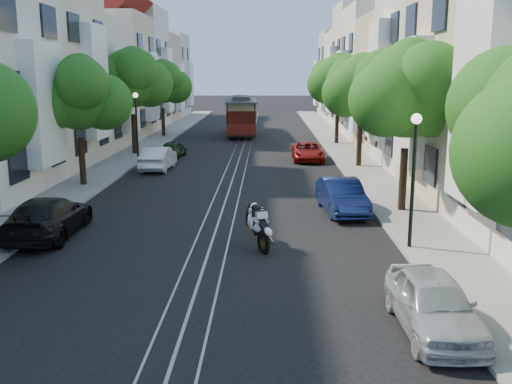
# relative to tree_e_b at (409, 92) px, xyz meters

# --- Properties ---
(ground) EXTENTS (200.00, 200.00, 0.00)m
(ground) POSITION_rel_tree_e_b_xyz_m (-7.26, 19.02, -4.73)
(ground) COLOR black
(ground) RESTS_ON ground
(sidewalk_east) EXTENTS (2.50, 80.00, 0.12)m
(sidewalk_east) POSITION_rel_tree_e_b_xyz_m (-0.01, 19.02, -4.67)
(sidewalk_east) COLOR gray
(sidewalk_east) RESTS_ON ground
(sidewalk_west) EXTENTS (2.50, 80.00, 0.12)m
(sidewalk_west) POSITION_rel_tree_e_b_xyz_m (-14.51, 19.02, -4.67)
(sidewalk_west) COLOR gray
(sidewalk_west) RESTS_ON ground
(rail_left) EXTENTS (0.06, 80.00, 0.02)m
(rail_left) POSITION_rel_tree_e_b_xyz_m (-7.81, 19.02, -4.72)
(rail_left) COLOR gray
(rail_left) RESTS_ON ground
(rail_slot) EXTENTS (0.06, 80.00, 0.02)m
(rail_slot) POSITION_rel_tree_e_b_xyz_m (-7.26, 19.02, -4.72)
(rail_slot) COLOR gray
(rail_slot) RESTS_ON ground
(rail_right) EXTENTS (0.06, 80.00, 0.02)m
(rail_right) POSITION_rel_tree_e_b_xyz_m (-6.71, 19.02, -4.72)
(rail_right) COLOR gray
(rail_right) RESTS_ON ground
(lane_line) EXTENTS (0.08, 80.00, 0.01)m
(lane_line) POSITION_rel_tree_e_b_xyz_m (-7.26, 19.02, -4.73)
(lane_line) COLOR tan
(lane_line) RESTS_ON ground
(townhouses_east) EXTENTS (7.75, 72.00, 12.00)m
(townhouses_east) POSITION_rel_tree_e_b_xyz_m (4.61, 18.94, 0.45)
(townhouses_east) COLOR beige
(townhouses_east) RESTS_ON ground
(townhouses_west) EXTENTS (7.75, 72.00, 11.76)m
(townhouses_west) POSITION_rel_tree_e_b_xyz_m (-19.13, 18.94, 0.35)
(townhouses_west) COLOR silver
(townhouses_west) RESTS_ON ground
(tree_e_b) EXTENTS (4.93, 4.08, 6.68)m
(tree_e_b) POSITION_rel_tree_e_b_xyz_m (0.00, 0.00, 0.00)
(tree_e_b) COLOR black
(tree_e_b) RESTS_ON ground
(tree_e_c) EXTENTS (4.84, 3.99, 6.52)m
(tree_e_c) POSITION_rel_tree_e_b_xyz_m (-0.00, 11.00, -0.13)
(tree_e_c) COLOR black
(tree_e_c) RESTS_ON ground
(tree_e_d) EXTENTS (5.01, 4.16, 6.85)m
(tree_e_d) POSITION_rel_tree_e_b_xyz_m (0.00, 22.00, 0.13)
(tree_e_d) COLOR black
(tree_e_d) RESTS_ON ground
(tree_w_b) EXTENTS (4.72, 3.87, 6.27)m
(tree_w_b) POSITION_rel_tree_e_b_xyz_m (-14.40, 5.00, -0.34)
(tree_w_b) COLOR black
(tree_w_b) RESTS_ON ground
(tree_w_c) EXTENTS (5.13, 4.28, 7.09)m
(tree_w_c) POSITION_rel_tree_e_b_xyz_m (-14.40, 16.00, 0.34)
(tree_w_c) COLOR black
(tree_w_c) RESTS_ON ground
(tree_w_d) EXTENTS (4.84, 3.99, 6.52)m
(tree_w_d) POSITION_rel_tree_e_b_xyz_m (-14.40, 27.00, -0.13)
(tree_w_d) COLOR black
(tree_w_d) RESTS_ON ground
(lamp_east) EXTENTS (0.32, 0.32, 4.16)m
(lamp_east) POSITION_rel_tree_e_b_xyz_m (-0.96, -4.98, -1.89)
(lamp_east) COLOR black
(lamp_east) RESTS_ON ground
(lamp_west) EXTENTS (0.32, 0.32, 4.16)m
(lamp_west) POSITION_rel_tree_e_b_xyz_m (-13.56, 13.02, -1.89)
(lamp_west) COLOR black
(lamp_west) RESTS_ON ground
(sportbike_rider) EXTENTS (0.90, 2.05, 1.48)m
(sportbike_rider) POSITION_rel_tree_e_b_xyz_m (-5.77, -4.79, -3.93)
(sportbike_rider) COLOR black
(sportbike_rider) RESTS_ON ground
(cable_car) EXTENTS (2.95, 8.37, 3.18)m
(cable_car) POSITION_rel_tree_e_b_xyz_m (-7.76, 28.22, -2.85)
(cable_car) COLOR black
(cable_car) RESTS_ON ground
(parked_car_e_near) EXTENTS (1.59, 3.77, 1.27)m
(parked_car_e_near) POSITION_rel_tree_e_b_xyz_m (-1.87, -10.75, -4.10)
(parked_car_e_near) COLOR #A7AEB3
(parked_car_e_near) RESTS_ON ground
(parked_car_e_mid) EXTENTS (1.84, 4.19, 1.34)m
(parked_car_e_mid) POSITION_rel_tree_e_b_xyz_m (-2.47, -0.08, -4.06)
(parked_car_e_mid) COLOR #0D1745
(parked_car_e_mid) RESTS_ON ground
(parked_car_e_far) EXTENTS (1.92, 4.16, 1.16)m
(parked_car_e_far) POSITION_rel_tree_e_b_xyz_m (-2.86, 13.64, -4.16)
(parked_car_e_far) COLOR maroon
(parked_car_e_far) RESTS_ON ground
(parked_car_w_near) EXTENTS (1.98, 4.74, 1.37)m
(parked_car_w_near) POSITION_rel_tree_e_b_xyz_m (-12.86, -3.67, -4.05)
(parked_car_w_near) COLOR black
(parked_car_w_near) RESTS_ON ground
(parked_car_w_mid) EXTENTS (1.55, 4.13, 1.35)m
(parked_car_w_mid) POSITION_rel_tree_e_b_xyz_m (-11.71, 9.98, -4.06)
(parked_car_w_mid) COLOR silver
(parked_car_w_mid) RESTS_ON ground
(parked_car_w_far) EXTENTS (1.57, 3.30, 1.09)m
(parked_car_w_far) POSITION_rel_tree_e_b_xyz_m (-11.66, 14.98, -4.19)
(parked_car_w_far) COLOR black
(parked_car_w_far) RESTS_ON ground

